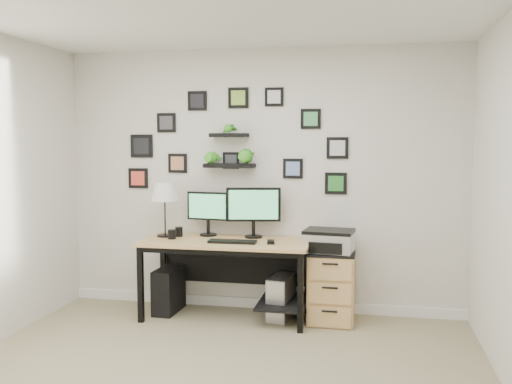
% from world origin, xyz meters
% --- Properties ---
extents(room, '(4.00, 4.00, 4.00)m').
position_xyz_m(room, '(0.00, 1.98, 0.05)').
color(room, tan).
rests_on(room, ground).
extents(desk, '(1.60, 0.70, 0.75)m').
position_xyz_m(desk, '(-0.23, 1.67, 0.63)').
color(desk, tan).
rests_on(desk, ground).
extents(monitor_left, '(0.43, 0.18, 0.44)m').
position_xyz_m(monitor_left, '(-0.51, 1.85, 1.01)').
color(monitor_left, black).
rests_on(monitor_left, desk).
extents(monitor_right, '(0.53, 0.20, 0.49)m').
position_xyz_m(monitor_right, '(-0.04, 1.83, 1.04)').
color(monitor_right, black).
rests_on(monitor_right, desk).
extents(keyboard, '(0.45, 0.15, 0.02)m').
position_xyz_m(keyboard, '(-0.18, 1.52, 0.76)').
color(keyboard, black).
rests_on(keyboard, desk).
extents(mouse, '(0.08, 0.11, 0.03)m').
position_xyz_m(mouse, '(0.18, 1.55, 0.77)').
color(mouse, black).
rests_on(mouse, desk).
extents(table_lamp, '(0.26, 0.26, 0.54)m').
position_xyz_m(table_lamp, '(-0.91, 1.73, 1.18)').
color(table_lamp, black).
rests_on(table_lamp, desk).
extents(mug, '(0.08, 0.08, 0.09)m').
position_xyz_m(mug, '(-0.80, 1.61, 0.80)').
color(mug, black).
rests_on(mug, desk).
extents(pen_cup, '(0.07, 0.07, 0.09)m').
position_xyz_m(pen_cup, '(-0.78, 1.75, 0.80)').
color(pen_cup, black).
rests_on(pen_cup, desk).
extents(pc_tower_black, '(0.21, 0.45, 0.44)m').
position_xyz_m(pc_tower_black, '(-0.87, 1.69, 0.22)').
color(pc_tower_black, black).
rests_on(pc_tower_black, ground).
extents(pc_tower_grey, '(0.23, 0.44, 0.41)m').
position_xyz_m(pc_tower_grey, '(0.26, 1.69, 0.21)').
color(pc_tower_grey, gray).
rests_on(pc_tower_grey, ground).
extents(file_cabinet, '(0.43, 0.53, 0.67)m').
position_xyz_m(file_cabinet, '(0.73, 1.72, 0.34)').
color(file_cabinet, tan).
rests_on(file_cabinet, ground).
extents(printer, '(0.48, 0.41, 0.20)m').
position_xyz_m(printer, '(0.70, 1.68, 0.77)').
color(printer, silver).
rests_on(printer, file_cabinet).
extents(wall_decor, '(2.26, 0.18, 1.04)m').
position_xyz_m(wall_decor, '(-0.29, 1.93, 1.65)').
color(wall_decor, black).
rests_on(wall_decor, ground).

